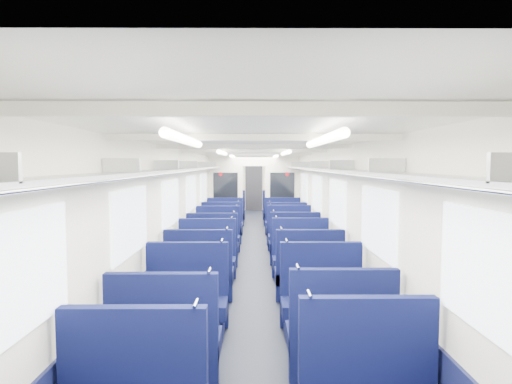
# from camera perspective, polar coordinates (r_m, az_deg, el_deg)

# --- Properties ---
(floor) EXTENTS (2.80, 18.00, 0.01)m
(floor) POSITION_cam_1_polar(r_m,az_deg,el_deg) (10.11, -0.27, -7.99)
(floor) COLOR black
(floor) RESTS_ON ground
(ceiling) EXTENTS (2.80, 18.00, 0.01)m
(ceiling) POSITION_cam_1_polar(r_m,az_deg,el_deg) (9.90, -0.28, 5.44)
(ceiling) COLOR white
(ceiling) RESTS_ON wall_left
(wall_left) EXTENTS (0.02, 18.00, 2.35)m
(wall_left) POSITION_cam_1_polar(r_m,az_deg,el_deg) (10.04, -8.29, -1.33)
(wall_left) COLOR silver
(wall_left) RESTS_ON floor
(dado_left) EXTENTS (0.03, 17.90, 0.70)m
(dado_left) POSITION_cam_1_polar(r_m,az_deg,el_deg) (10.14, -8.17, -5.98)
(dado_left) COLOR #101437
(dado_left) RESTS_ON floor
(wall_right) EXTENTS (0.02, 18.00, 2.35)m
(wall_right) POSITION_cam_1_polar(r_m,az_deg,el_deg) (10.04, 7.74, -1.33)
(wall_right) COLOR silver
(wall_right) RESTS_ON floor
(dado_right) EXTENTS (0.03, 17.90, 0.70)m
(dado_right) POSITION_cam_1_polar(r_m,az_deg,el_deg) (10.14, 7.62, -5.97)
(dado_right) COLOR #101437
(dado_right) RESTS_ON floor
(wall_far) EXTENTS (2.80, 0.02, 2.35)m
(wall_far) POSITION_cam_1_polar(r_m,az_deg,el_deg) (18.92, -0.29, 1.11)
(wall_far) COLOR silver
(wall_far) RESTS_ON floor
(luggage_rack_left) EXTENTS (0.36, 17.40, 0.18)m
(luggage_rack_left) POSITION_cam_1_polar(r_m,az_deg,el_deg) (9.97, -7.27, 3.24)
(luggage_rack_left) COLOR #B2B5BA
(luggage_rack_left) RESTS_ON wall_left
(luggage_rack_right) EXTENTS (0.36, 17.40, 0.18)m
(luggage_rack_right) POSITION_cam_1_polar(r_m,az_deg,el_deg) (9.98, 6.72, 3.24)
(luggage_rack_right) COLOR #B2B5BA
(luggage_rack_right) RESTS_ON wall_right
(windows) EXTENTS (2.78, 15.60, 0.75)m
(windows) POSITION_cam_1_polar(r_m,az_deg,el_deg) (9.47, -0.27, -0.11)
(windows) COLOR white
(windows) RESTS_ON wall_left
(ceiling_fittings) EXTENTS (2.70, 16.06, 0.11)m
(ceiling_fittings) POSITION_cam_1_polar(r_m,az_deg,el_deg) (9.64, -0.28, 5.13)
(ceiling_fittings) COLOR white
(ceiling_fittings) RESTS_ON ceiling
(end_door) EXTENTS (0.75, 0.06, 2.00)m
(end_door) POSITION_cam_1_polar(r_m,az_deg,el_deg) (18.87, -0.29, 0.57)
(end_door) COLOR black
(end_door) RESTS_ON floor
(bulkhead) EXTENTS (2.80, 0.10, 2.35)m
(bulkhead) POSITION_cam_1_polar(r_m,az_deg,el_deg) (13.11, -0.28, 0.16)
(bulkhead) COLOR white
(bulkhead) RESTS_ON floor
(seat_4) EXTENTS (1.01, 0.56, 1.13)m
(seat_4) POSITION_cam_1_polar(r_m,az_deg,el_deg) (4.30, -12.07, -19.88)
(seat_4) COLOR #0D1442
(seat_4) RESTS_ON floor
(seat_5) EXTENTS (1.01, 0.56, 1.13)m
(seat_5) POSITION_cam_1_polar(r_m,az_deg,el_deg) (4.42, 11.23, -19.15)
(seat_5) COLOR #0D1442
(seat_5) RESTS_ON floor
(seat_6) EXTENTS (1.01, 0.56, 1.13)m
(seat_6) POSITION_cam_1_polar(r_m,az_deg,el_deg) (5.40, -9.38, -14.81)
(seat_6) COLOR #0D1442
(seat_6) RESTS_ON floor
(seat_7) EXTENTS (1.01, 0.56, 1.13)m
(seat_7) POSITION_cam_1_polar(r_m,az_deg,el_deg) (5.40, 8.90, -14.81)
(seat_7) COLOR #0D1442
(seat_7) RESTS_ON floor
(seat_8) EXTENTS (1.01, 0.56, 1.13)m
(seat_8) POSITION_cam_1_polar(r_m,az_deg,el_deg) (6.61, -7.61, -11.31)
(seat_8) COLOR #0D1442
(seat_8) RESTS_ON floor
(seat_9) EXTENTS (1.01, 0.56, 1.13)m
(seat_9) POSITION_cam_1_polar(r_m,az_deg,el_deg) (6.61, 7.11, -11.31)
(seat_9) COLOR #0D1442
(seat_9) RESTS_ON floor
(seat_10) EXTENTS (1.01, 0.56, 1.13)m
(seat_10) POSITION_cam_1_polar(r_m,az_deg,el_deg) (7.57, -6.64, -9.35)
(seat_10) COLOR #0D1442
(seat_10) RESTS_ON floor
(seat_11) EXTENTS (1.01, 0.56, 1.13)m
(seat_11) POSITION_cam_1_polar(r_m,az_deg,el_deg) (7.64, 6.06, -9.22)
(seat_11) COLOR #0D1442
(seat_11) RESTS_ON floor
(seat_12) EXTENTS (1.01, 0.56, 1.13)m
(seat_12) POSITION_cam_1_polar(r_m,az_deg,el_deg) (8.65, -5.82, -7.68)
(seat_12) COLOR #0D1442
(seat_12) RESTS_ON floor
(seat_13) EXTENTS (1.01, 0.56, 1.13)m
(seat_13) POSITION_cam_1_polar(r_m,az_deg,el_deg) (8.80, 5.19, -7.47)
(seat_13) COLOR #0D1442
(seat_13) RESTS_ON floor
(seat_14) EXTENTS (1.01, 0.56, 1.13)m
(seat_14) POSITION_cam_1_polar(r_m,az_deg,el_deg) (9.75, -5.19, -6.37)
(seat_14) COLOR #0D1442
(seat_14) RESTS_ON floor
(seat_15) EXTENTS (1.01, 0.56, 1.13)m
(seat_15) POSITION_cam_1_polar(r_m,az_deg,el_deg) (9.94, 4.54, -6.16)
(seat_15) COLOR #0D1442
(seat_15) RESTS_ON floor
(seat_16) EXTENTS (1.01, 0.56, 1.13)m
(seat_16) POSITION_cam_1_polar(r_m,az_deg,el_deg) (11.03, -4.61, -5.17)
(seat_16) COLOR #0D1442
(seat_16) RESTS_ON floor
(seat_17) EXTENTS (1.01, 0.56, 1.13)m
(seat_17) POSITION_cam_1_polar(r_m,az_deg,el_deg) (10.90, 4.11, -5.27)
(seat_17) COLOR #0D1442
(seat_17) RESTS_ON floor
(seat_18) EXTENTS (1.01, 0.56, 1.13)m
(seat_18) POSITION_cam_1_polar(r_m,az_deg,el_deg) (12.04, -4.24, -4.41)
(seat_18) COLOR #0D1442
(seat_18) RESTS_ON floor
(seat_19) EXTENTS (1.01, 0.56, 1.13)m
(seat_19) POSITION_cam_1_polar(r_m,az_deg,el_deg) (12.12, 3.66, -4.35)
(seat_19) COLOR #0D1442
(seat_19) RESTS_ON floor
(seat_20) EXTENTS (1.01, 0.56, 1.13)m
(seat_20) POSITION_cam_1_polar(r_m,az_deg,el_deg) (14.12, -3.66, -3.19)
(seat_20) COLOR #0D1442
(seat_20) RESTS_ON floor
(seat_21) EXTENTS (1.01, 0.56, 1.13)m
(seat_21) POSITION_cam_1_polar(r_m,az_deg,el_deg) (14.15, 3.08, -3.18)
(seat_21) COLOR #0D1442
(seat_21) RESTS_ON floor
(seat_22) EXTENTS (1.01, 0.56, 1.13)m
(seat_22) POSITION_cam_1_polar(r_m,az_deg,el_deg) (15.37, -3.38, -2.62)
(seat_22) COLOR #0D1442
(seat_22) RESTS_ON floor
(seat_23) EXTENTS (1.01, 0.56, 1.13)m
(seat_23) POSITION_cam_1_polar(r_m,az_deg,el_deg) (15.38, 2.81, -2.61)
(seat_23) COLOR #0D1442
(seat_23) RESTS_ON floor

